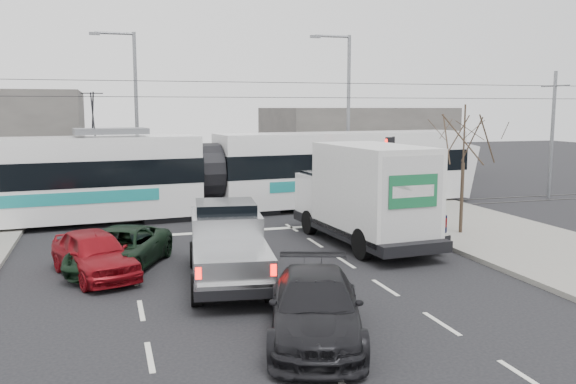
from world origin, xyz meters
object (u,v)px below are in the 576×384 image
object	(u,v)px
bare_tree	(464,140)
box_truck	(365,195)
street_lamp_far	(133,106)
silver_pickup	(228,243)
green_car	(120,249)
street_lamp_near	(345,106)
red_car	(94,254)
dark_car	(315,307)
traffic_signal	(391,159)
tram	(207,173)
navy_pickup	(374,212)

from	to	relation	value
bare_tree	box_truck	size ratio (longest dim) A/B	0.66
street_lamp_far	box_truck	xyz separation A→B (m)	(7.53, -13.80, -3.28)
silver_pickup	green_car	distance (m)	3.69
street_lamp_near	red_car	distance (m)	19.54
red_car	dark_car	distance (m)	8.05
traffic_signal	street_lamp_far	distance (m)	14.47
red_car	street_lamp_near	bearing A→B (deg)	25.76
street_lamp_near	silver_pickup	world-z (taller)	street_lamp_near
tram	red_car	bearing A→B (deg)	-123.51
street_lamp_far	green_car	distance (m)	15.49
red_car	navy_pickup	bearing A→B (deg)	-7.98
street_lamp_near	silver_pickup	distance (m)	18.19
traffic_signal	street_lamp_near	world-z (taller)	street_lamp_near
street_lamp_far	tram	distance (m)	7.42
box_truck	navy_pickup	xyz separation A→B (m)	(0.56, 0.34, -0.68)
traffic_signal	street_lamp_near	bearing A→B (deg)	83.59
red_car	dark_car	size ratio (longest dim) A/B	0.85
tram	red_car	xyz separation A→B (m)	(-4.92, -9.42, -1.29)
navy_pickup	traffic_signal	bearing A→B (deg)	48.20
box_truck	navy_pickup	bearing A→B (deg)	26.51
box_truck	red_car	size ratio (longest dim) A/B	1.82
navy_pickup	box_truck	bearing A→B (deg)	-157.71
traffic_signal	box_truck	size ratio (longest dim) A/B	0.47
navy_pickup	street_lamp_near	bearing A→B (deg)	64.62
dark_car	street_lamp_far	bearing A→B (deg)	114.73
street_lamp_far	tram	size ratio (longest dim) A/B	0.32
street_lamp_near	red_car	xyz separation A→B (m)	(-13.45, -13.47, -4.40)
traffic_signal	street_lamp_near	xyz separation A→B (m)	(0.84, 7.50, 2.37)
traffic_signal	green_car	distance (m)	13.15
green_car	silver_pickup	bearing A→B (deg)	-10.86
bare_tree	box_truck	bearing A→B (deg)	-175.99
tram	dark_car	distance (m)	16.01
traffic_signal	silver_pickup	distance (m)	11.62
box_truck	dark_car	bearing A→B (deg)	-124.78
tram	navy_pickup	xyz separation A→B (m)	(5.11, -7.42, -0.84)
navy_pickup	red_car	size ratio (longest dim) A/B	1.39
box_truck	red_car	distance (m)	9.69
traffic_signal	tram	world-z (taller)	tram
red_car	bare_tree	bearing A→B (deg)	-11.13
street_lamp_near	box_truck	distance (m)	12.87
red_car	tram	bearing A→B (deg)	43.15
traffic_signal	tram	bearing A→B (deg)	155.78
traffic_signal	silver_pickup	xyz separation A→B (m)	(-8.84, -7.36, -1.65)
street_lamp_far	navy_pickup	size ratio (longest dim) A/B	1.55
tram	dark_car	xyz separation A→B (m)	(-0.22, -15.96, -1.29)
dark_car	street_lamp_near	bearing A→B (deg)	83.99
bare_tree	traffic_signal	bearing A→B (deg)	105.76
box_truck	dark_car	xyz separation A→B (m)	(-4.78, -8.21, -1.12)
navy_pickup	red_car	bearing A→B (deg)	-177.49
green_car	box_truck	bearing A→B (deg)	30.24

